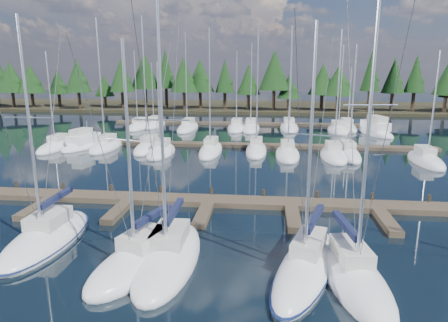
# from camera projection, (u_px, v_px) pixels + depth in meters

# --- Properties ---
(ground) EXTENTS (260.00, 260.00, 0.00)m
(ground) POSITION_uv_depth(u_px,v_px,m) (226.00, 165.00, 41.47)
(ground) COLOR black
(ground) RESTS_ON ground
(far_shore) EXTENTS (220.00, 30.00, 0.60)m
(far_shore) POSITION_uv_depth(u_px,v_px,m) (251.00, 107.00, 99.45)
(far_shore) COLOR #2A2617
(far_shore) RESTS_ON ground
(main_dock) EXTENTS (44.00, 6.13, 0.90)m
(main_dock) POSITION_uv_depth(u_px,v_px,m) (208.00, 203.00, 29.19)
(main_dock) COLOR #4F4131
(main_dock) RESTS_ON ground
(back_docks) EXTENTS (50.00, 21.80, 0.40)m
(back_docks) POSITION_uv_depth(u_px,v_px,m) (239.00, 133.00, 60.37)
(back_docks) COLOR #4F4131
(back_docks) RESTS_ON ground
(front_sailboat_1) EXTENTS (3.20, 8.72, 13.34)m
(front_sailboat_1) POSITION_uv_depth(u_px,v_px,m) (47.00, 238.00, 23.14)
(front_sailboat_1) COLOR white
(front_sailboat_1) RESTS_ON ground
(front_sailboat_2) EXTENTS (5.09, 8.27, 11.99)m
(front_sailboat_2) POSITION_uv_depth(u_px,v_px,m) (140.00, 260.00, 20.50)
(front_sailboat_2) COLOR white
(front_sailboat_2) RESTS_ON ground
(front_sailboat_3) EXTENTS (3.11, 8.93, 13.65)m
(front_sailboat_3) POSITION_uv_depth(u_px,v_px,m) (169.00, 256.00, 20.86)
(front_sailboat_3) COLOR white
(front_sailboat_3) RESTS_ON ground
(front_sailboat_4) EXTENTS (5.21, 9.85, 12.67)m
(front_sailboat_4) POSITION_uv_depth(u_px,v_px,m) (306.00, 266.00, 19.90)
(front_sailboat_4) COLOR white
(front_sailboat_4) RESTS_ON ground
(front_sailboat_5) EXTENTS (3.65, 8.56, 15.24)m
(front_sailboat_5) POSITION_uv_depth(u_px,v_px,m) (352.00, 275.00, 18.98)
(front_sailboat_5) COLOR white
(front_sailboat_5) RESTS_ON ground
(back_sailboat_rows) EXTENTS (45.55, 32.56, 16.41)m
(back_sailboat_rows) POSITION_uv_depth(u_px,v_px,m) (236.00, 137.00, 56.20)
(back_sailboat_rows) COLOR white
(back_sailboat_rows) RESTS_ON ground
(motor_yacht_left) EXTENTS (4.37, 8.41, 4.00)m
(motor_yacht_left) POSITION_uv_depth(u_px,v_px,m) (84.00, 144.00, 50.52)
(motor_yacht_left) COLOR white
(motor_yacht_left) RESTS_ON ground
(motor_yacht_right) EXTENTS (5.36, 9.70, 4.61)m
(motor_yacht_right) POSITION_uv_depth(u_px,v_px,m) (375.00, 131.00, 60.47)
(motor_yacht_right) COLOR white
(motor_yacht_right) RESTS_ON ground
(tree_line) EXTENTS (184.28, 11.89, 13.36)m
(tree_line) POSITION_uv_depth(u_px,v_px,m) (234.00, 78.00, 88.70)
(tree_line) COLOR black
(tree_line) RESTS_ON far_shore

